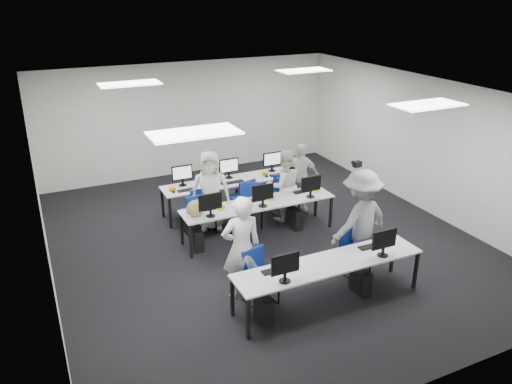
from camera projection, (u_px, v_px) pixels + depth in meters
name	position (u px, v px, depth m)	size (l,w,h in m)	color
room	(263.00, 170.00, 9.60)	(9.00, 9.02, 3.00)	black
ceiling_panels	(264.00, 93.00, 9.04)	(5.20, 4.60, 0.02)	white
desk_front	(329.00, 265.00, 7.91)	(3.20, 0.70, 0.73)	silver
desk_mid	(259.00, 205.00, 10.08)	(3.20, 0.70, 0.73)	silver
desk_back	(232.00, 182.00, 11.25)	(3.20, 0.70, 0.73)	silver
equipment_front	(319.00, 286.00, 7.94)	(2.51, 0.41, 1.19)	#0C43A8
equipment_mid	(251.00, 222.00, 10.11)	(2.91, 0.41, 1.19)	white
equipment_back	(240.00, 194.00, 11.47)	(2.91, 0.41, 1.19)	white
chair_0	(260.00, 287.00, 8.05)	(0.54, 0.57, 0.91)	navy
chair_1	(354.00, 260.00, 8.87)	(0.44, 0.48, 0.85)	navy
chair_2	(203.00, 219.00, 10.42)	(0.45, 0.49, 0.88)	navy
chair_3	(251.00, 213.00, 10.70)	(0.55, 0.58, 0.90)	navy
chair_4	(286.00, 204.00, 11.11)	(0.50, 0.54, 0.94)	navy
chair_5	(193.00, 219.00, 10.43)	(0.43, 0.46, 0.86)	navy
chair_6	(242.00, 205.00, 11.03)	(0.56, 0.59, 0.93)	navy
chair_7	(282.00, 201.00, 11.23)	(0.54, 0.58, 0.96)	navy
handbag	(196.00, 208.00, 9.43)	(0.40, 0.25, 0.33)	tan
student_0	(241.00, 248.00, 7.97)	(0.66, 0.43, 1.80)	beige
student_1	(284.00, 185.00, 10.76)	(0.78, 0.61, 1.60)	beige
student_2	(210.00, 191.00, 10.36)	(0.83, 0.54, 1.69)	beige
student_3	(299.00, 178.00, 11.22)	(0.93, 0.39, 1.58)	beige
photographer	(360.00, 220.00, 8.82)	(1.22, 0.70, 1.88)	slate
dslr_camera	(357.00, 164.00, 8.57)	(0.14, 0.18, 0.10)	black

